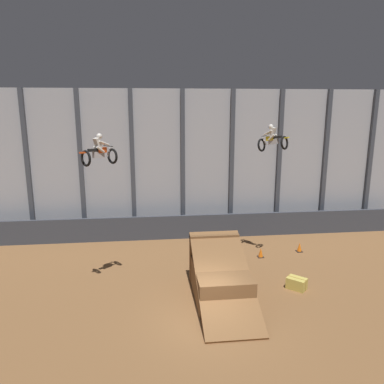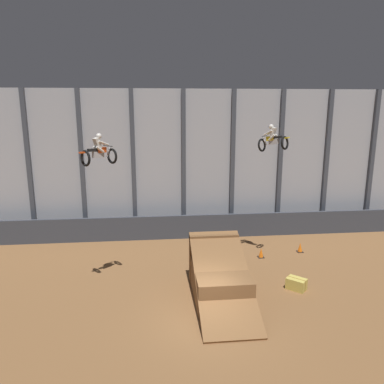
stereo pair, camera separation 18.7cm
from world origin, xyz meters
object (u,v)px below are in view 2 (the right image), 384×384
at_px(rider_bike_right_air, 273,140).
at_px(hay_bale_trackside, 296,284).
at_px(traffic_cone_near_ramp, 261,253).
at_px(dirt_ramp, 219,277).
at_px(rider_bike_left_air, 99,152).
at_px(traffic_cone_arena_edge, 300,248).

bearing_deg(rider_bike_right_air, hay_bale_trackside, -126.47).
xyz_separation_m(rider_bike_right_air, hay_bale_trackside, (0.36, -3.58, -6.69)).
relative_size(traffic_cone_near_ramp, hay_bale_trackside, 0.54).
distance_m(rider_bike_right_air, traffic_cone_near_ramp, 6.70).
bearing_deg(rider_bike_right_air, dirt_ramp, -175.81).
bearing_deg(hay_bale_trackside, rider_bike_right_air, 95.67).
distance_m(traffic_cone_near_ramp, hay_bale_trackside, 4.08).
relative_size(rider_bike_left_air, traffic_cone_near_ramp, 2.81).
bearing_deg(traffic_cone_arena_edge, dirt_ramp, -141.38).
bearing_deg(rider_bike_left_air, traffic_cone_near_ramp, 68.34).
bearing_deg(traffic_cone_arena_edge, traffic_cone_near_ramp, -167.58).
bearing_deg(hay_bale_trackside, traffic_cone_arena_edge, 66.29).
distance_m(rider_bike_left_air, traffic_cone_near_ramp, 11.20).
xyz_separation_m(rider_bike_left_air, traffic_cone_arena_edge, (11.26, 3.63, -6.44)).
relative_size(rider_bike_left_air, traffic_cone_arena_edge, 2.81).
bearing_deg(traffic_cone_near_ramp, rider_bike_right_air, -62.10).
height_order(dirt_ramp, rider_bike_left_air, rider_bike_left_air).
relative_size(rider_bike_right_air, traffic_cone_arena_edge, 2.89).
bearing_deg(traffic_cone_near_ramp, traffic_cone_arena_edge, 12.42).
height_order(dirt_ramp, traffic_cone_arena_edge, dirt_ramp).
xyz_separation_m(rider_bike_right_air, traffic_cone_near_ramp, (-0.24, 0.45, -6.68)).
relative_size(dirt_ramp, hay_bale_trackside, 5.28).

